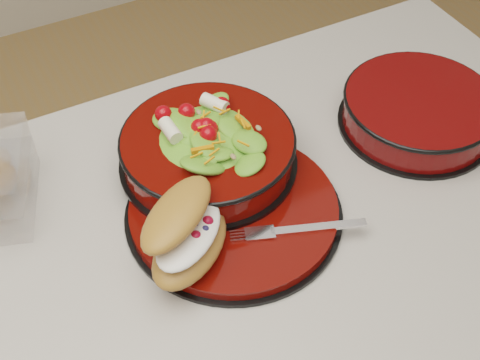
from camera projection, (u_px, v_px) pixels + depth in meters
name	position (u px, v px, depth m)	size (l,w,h in m)	color
dinner_plate	(235.00, 210.00, 0.89)	(0.29, 0.29, 0.02)	black
salad_bowl	(207.00, 144.00, 0.91)	(0.25, 0.25, 0.10)	black
croissant	(187.00, 233.00, 0.80)	(0.15, 0.16, 0.08)	#A86733
fork	(301.00, 229.00, 0.85)	(0.15, 0.07, 0.00)	silver
extra_bowl	(418.00, 110.00, 1.00)	(0.24, 0.24, 0.05)	black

